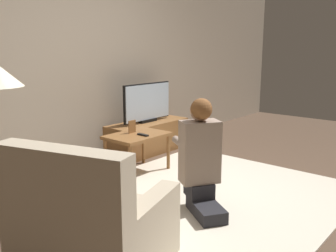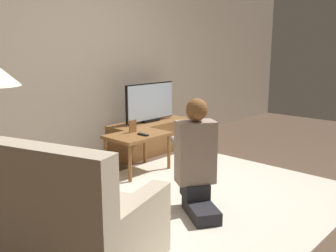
{
  "view_description": "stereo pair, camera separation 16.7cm",
  "coord_description": "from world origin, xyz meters",
  "px_view_note": "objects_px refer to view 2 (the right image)",
  "views": [
    {
      "loc": [
        -2.77,
        -1.97,
        1.46
      ],
      "look_at": [
        0.41,
        0.73,
        0.58
      ],
      "focal_mm": 40.0,
      "sensor_mm": 36.0,
      "label": 1
    },
    {
      "loc": [
        -2.65,
        -2.09,
        1.46
      ],
      "look_at": [
        0.41,
        0.73,
        0.58
      ],
      "focal_mm": 40.0,
      "sensor_mm": 36.0,
      "label": 2
    }
  ],
  "objects_px": {
    "armchair": "(82,230)",
    "person_kneeling": "(196,156)",
    "coffee_table": "(138,139)",
    "tv": "(150,102)"
  },
  "relations": [
    {
      "from": "coffee_table",
      "to": "person_kneeling",
      "type": "xyz_separation_m",
      "value": [
        -0.37,
        -1.16,
        0.11
      ]
    },
    {
      "from": "tv",
      "to": "person_kneeling",
      "type": "xyz_separation_m",
      "value": [
        -1.1,
        -1.69,
        -0.19
      ]
    },
    {
      "from": "armchair",
      "to": "person_kneeling",
      "type": "relative_size",
      "value": 1.04
    },
    {
      "from": "armchair",
      "to": "person_kneeling",
      "type": "distance_m",
      "value": 1.25
    },
    {
      "from": "armchair",
      "to": "person_kneeling",
      "type": "height_order",
      "value": "person_kneeling"
    },
    {
      "from": "armchair",
      "to": "tv",
      "type": "bearing_deg",
      "value": -70.64
    },
    {
      "from": "armchair",
      "to": "coffee_table",
      "type": "bearing_deg",
      "value": -70.36
    },
    {
      "from": "tv",
      "to": "armchair",
      "type": "relative_size",
      "value": 0.83
    },
    {
      "from": "tv",
      "to": "coffee_table",
      "type": "distance_m",
      "value": 0.95
    },
    {
      "from": "coffee_table",
      "to": "person_kneeling",
      "type": "bearing_deg",
      "value": -107.75
    }
  ]
}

